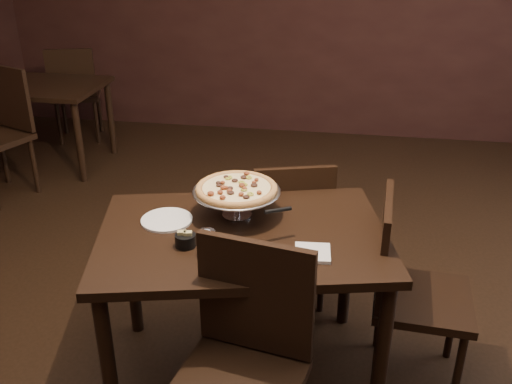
# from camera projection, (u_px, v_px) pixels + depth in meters

# --- Properties ---
(room) EXTENTS (6.04, 7.04, 2.84)m
(room) POSITION_uv_depth(u_px,v_px,m) (249.00, 84.00, 2.16)
(room) COLOR black
(room) RESTS_ON ground
(dining_table) EXTENTS (1.37, 1.07, 0.76)m
(dining_table) POSITION_uv_depth(u_px,v_px,m) (243.00, 252.00, 2.47)
(dining_table) COLOR black
(dining_table) RESTS_ON ground
(background_table) EXTENTS (1.14, 0.76, 0.71)m
(background_table) POSITION_uv_depth(u_px,v_px,m) (35.00, 95.00, 4.85)
(background_table) COLOR black
(background_table) RESTS_ON ground
(pizza_stand) EXTENTS (0.39, 0.39, 0.16)m
(pizza_stand) POSITION_uv_depth(u_px,v_px,m) (237.00, 189.00, 2.50)
(pizza_stand) COLOR #AEAEB5
(pizza_stand) RESTS_ON dining_table
(parmesan_shaker) EXTENTS (0.07, 0.07, 0.12)m
(parmesan_shaker) POSITION_uv_depth(u_px,v_px,m) (207.00, 242.00, 2.24)
(parmesan_shaker) COLOR beige
(parmesan_shaker) RESTS_ON dining_table
(pepper_flake_shaker) EXTENTS (0.06, 0.06, 0.11)m
(pepper_flake_shaker) POSITION_uv_depth(u_px,v_px,m) (231.00, 249.00, 2.20)
(pepper_flake_shaker) COLOR maroon
(pepper_flake_shaker) RESTS_ON dining_table
(packet_caddy) EXTENTS (0.09, 0.09, 0.07)m
(packet_caddy) POSITION_uv_depth(u_px,v_px,m) (185.00, 240.00, 2.31)
(packet_caddy) COLOR black
(packet_caddy) RESTS_ON dining_table
(napkin_stack) EXTENTS (0.15, 0.15, 0.02)m
(napkin_stack) POSITION_uv_depth(u_px,v_px,m) (313.00, 253.00, 2.26)
(napkin_stack) COLOR white
(napkin_stack) RESTS_ON dining_table
(plate_left) EXTENTS (0.23, 0.23, 0.01)m
(plate_left) POSITION_uv_depth(u_px,v_px,m) (167.00, 220.00, 2.51)
(plate_left) COLOR white
(plate_left) RESTS_ON dining_table
(plate_near) EXTENTS (0.23, 0.23, 0.01)m
(plate_near) POSITION_uv_depth(u_px,v_px,m) (266.00, 267.00, 2.17)
(plate_near) COLOR white
(plate_near) RESTS_ON dining_table
(serving_spatula) EXTENTS (0.15, 0.15, 0.02)m
(serving_spatula) POSITION_uv_depth(u_px,v_px,m) (278.00, 211.00, 2.33)
(serving_spatula) COLOR #AEAEB5
(serving_spatula) RESTS_ON pizza_stand
(chair_far) EXTENTS (0.51, 0.51, 0.88)m
(chair_far) POSITION_uv_depth(u_px,v_px,m) (289.00, 228.00, 3.03)
(chair_far) COLOR black
(chair_far) RESTS_ON ground
(chair_near) EXTENTS (0.52, 0.52, 0.95)m
(chair_near) POSITION_uv_depth(u_px,v_px,m) (244.00, 361.00, 2.06)
(chair_near) COLOR black
(chair_near) RESTS_ON ground
(chair_side) EXTENTS (0.45, 0.45, 0.91)m
(chair_side) POSITION_uv_depth(u_px,v_px,m) (407.00, 286.00, 2.53)
(chair_side) COLOR black
(chair_side) RESTS_ON ground
(bg_chair_far) EXTENTS (0.54, 0.54, 0.92)m
(bg_chair_far) POSITION_uv_depth(u_px,v_px,m) (75.00, 91.00, 5.41)
(bg_chair_far) COLOR black
(bg_chair_far) RESTS_ON ground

